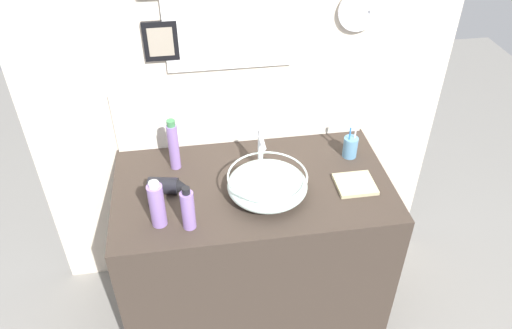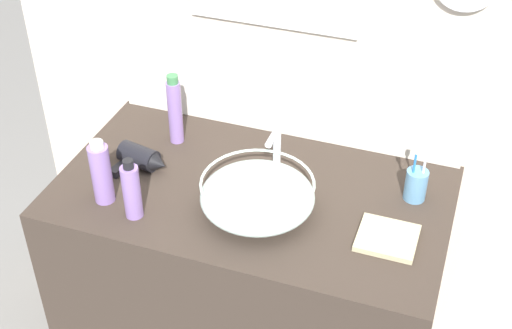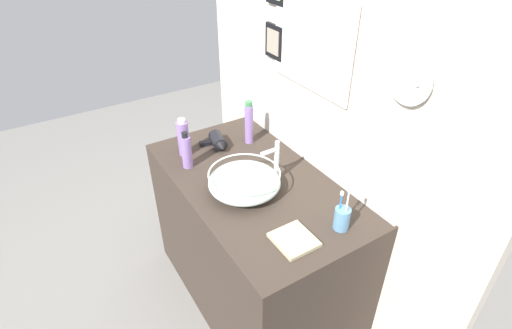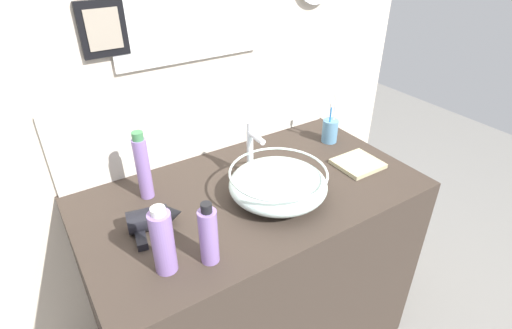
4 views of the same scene
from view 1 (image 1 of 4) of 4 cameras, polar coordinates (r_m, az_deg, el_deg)
name	(u,v)px [view 1 (image 1 of 4)]	position (r m, az deg, el deg)	size (l,w,h in m)	color
ground_plane	(253,302)	(2.74, -0.31, -15.46)	(6.00, 6.00, 0.00)	gray
vanity_counter	(253,249)	(2.42, -0.34, -9.63)	(1.18, 0.67, 0.82)	#382D26
back_panel	(240,52)	(2.21, -1.89, 12.76)	(1.94, 0.09, 2.53)	beige
glass_bowl_sink	(267,185)	(2.05, 1.30, -2.30)	(0.33, 0.33, 0.11)	silver
faucet	(261,149)	(2.14, 0.56, 1.83)	(0.02, 0.10, 0.21)	silver
hair_drier	(166,187)	(2.10, -10.21, -2.50)	(0.17, 0.14, 0.07)	black
toothbrush_cup	(350,147)	(2.30, 10.73, 2.02)	(0.07, 0.07, 0.21)	#598CB2
soap_dispenser	(188,209)	(1.90, -7.78, -5.10)	(0.05, 0.05, 0.20)	#8C6BB2
shampoo_bottle	(157,205)	(1.93, -11.25, -4.53)	(0.06, 0.06, 0.21)	#8C6BB2
lotion_bottle	(174,145)	(2.19, -9.41, 2.16)	(0.05, 0.05, 0.25)	#8C6BB2
hand_towel	(355,184)	(2.16, 11.26, -2.21)	(0.16, 0.15, 0.02)	tan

